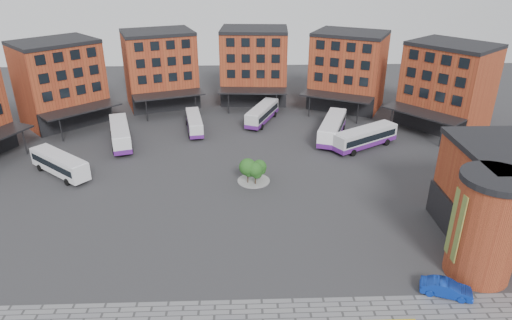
{
  "coord_description": "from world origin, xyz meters",
  "views": [
    {
      "loc": [
        0.36,
        -42.95,
        28.74
      ],
      "look_at": [
        2.26,
        10.21,
        4.0
      ],
      "focal_mm": 32.0,
      "sensor_mm": 36.0,
      "label": 1
    }
  ],
  "objects_px": {
    "bus_c": "(194,123)",
    "bus_f": "(365,137)",
    "bus_a": "(59,163)",
    "blue_car": "(446,288)",
    "bus_b": "(120,134)",
    "bus_d": "(262,113)",
    "bus_e": "(332,128)",
    "tree_island": "(253,169)"
  },
  "relations": [
    {
      "from": "blue_car",
      "to": "bus_f",
      "type": "bearing_deg",
      "value": 18.2
    },
    {
      "from": "bus_c",
      "to": "bus_e",
      "type": "relative_size",
      "value": 0.81
    },
    {
      "from": "bus_e",
      "to": "bus_c",
      "type": "bearing_deg",
      "value": -170.57
    },
    {
      "from": "bus_b",
      "to": "bus_e",
      "type": "xyz_separation_m",
      "value": [
        34.39,
        1.14,
        0.07
      ]
    },
    {
      "from": "bus_b",
      "to": "tree_island",
      "type": "bearing_deg",
      "value": -50.25
    },
    {
      "from": "bus_f",
      "to": "tree_island",
      "type": "bearing_deg",
      "value": -89.72
    },
    {
      "from": "bus_a",
      "to": "bus_e",
      "type": "xyz_separation_m",
      "value": [
        40.21,
        11.97,
        0.05
      ]
    },
    {
      "from": "tree_island",
      "to": "bus_e",
      "type": "bearing_deg",
      "value": 48.59
    },
    {
      "from": "tree_island",
      "to": "bus_b",
      "type": "distance_m",
      "value": 25.25
    },
    {
      "from": "bus_d",
      "to": "bus_e",
      "type": "xyz_separation_m",
      "value": [
        11.16,
        -8.27,
        0.2
      ]
    },
    {
      "from": "bus_c",
      "to": "bus_f",
      "type": "distance_m",
      "value": 28.75
    },
    {
      "from": "bus_a",
      "to": "blue_car",
      "type": "relative_size",
      "value": 2.19
    },
    {
      "from": "bus_d",
      "to": "blue_car",
      "type": "height_order",
      "value": "bus_d"
    },
    {
      "from": "bus_d",
      "to": "tree_island",
      "type": "bearing_deg",
      "value": -72.58
    },
    {
      "from": "bus_d",
      "to": "bus_f",
      "type": "relative_size",
      "value": 0.98
    },
    {
      "from": "bus_d",
      "to": "bus_e",
      "type": "distance_m",
      "value": 13.89
    },
    {
      "from": "bus_c",
      "to": "blue_car",
      "type": "relative_size",
      "value": 2.24
    },
    {
      "from": "bus_b",
      "to": "blue_car",
      "type": "bearing_deg",
      "value": -60.49
    },
    {
      "from": "bus_c",
      "to": "bus_f",
      "type": "xyz_separation_m",
      "value": [
        27.52,
        -8.3,
        0.27
      ]
    },
    {
      "from": "bus_c",
      "to": "bus_d",
      "type": "bearing_deg",
      "value": 9.06
    },
    {
      "from": "blue_car",
      "to": "bus_d",
      "type": "bearing_deg",
      "value": 37.55
    },
    {
      "from": "bus_c",
      "to": "bus_f",
      "type": "bearing_deg",
      "value": -26.29
    },
    {
      "from": "bus_d",
      "to": "blue_car",
      "type": "xyz_separation_m",
      "value": [
        14.52,
        -46.15,
        -0.93
      ]
    },
    {
      "from": "bus_e",
      "to": "tree_island",
      "type": "bearing_deg",
      "value": -111.48
    },
    {
      "from": "bus_b",
      "to": "bus_d",
      "type": "bearing_deg",
      "value": 5.8
    },
    {
      "from": "bus_a",
      "to": "blue_car",
      "type": "distance_m",
      "value": 50.7
    },
    {
      "from": "bus_b",
      "to": "blue_car",
      "type": "distance_m",
      "value": 52.68
    },
    {
      "from": "bus_f",
      "to": "blue_car",
      "type": "xyz_separation_m",
      "value": [
        -1.12,
        -33.85,
        -1.04
      ]
    },
    {
      "from": "bus_a",
      "to": "bus_c",
      "type": "xyz_separation_m",
      "value": [
        17.16,
        16.24,
        -0.32
      ]
    },
    {
      "from": "bus_e",
      "to": "bus_f",
      "type": "relative_size",
      "value": 1.11
    },
    {
      "from": "bus_a",
      "to": "bus_f",
      "type": "relative_size",
      "value": 0.88
    },
    {
      "from": "bus_c",
      "to": "bus_e",
      "type": "distance_m",
      "value": 23.45
    },
    {
      "from": "tree_island",
      "to": "bus_f",
      "type": "bearing_deg",
      "value": 32.06
    },
    {
      "from": "blue_car",
      "to": "tree_island",
      "type": "bearing_deg",
      "value": 56.71
    },
    {
      "from": "bus_c",
      "to": "blue_car",
      "type": "height_order",
      "value": "bus_c"
    },
    {
      "from": "bus_b",
      "to": "bus_a",
      "type": "bearing_deg",
      "value": -134.52
    },
    {
      "from": "bus_e",
      "to": "bus_a",
      "type": "bearing_deg",
      "value": -143.49
    },
    {
      "from": "bus_c",
      "to": "bus_a",
      "type": "bearing_deg",
      "value": -146.08
    },
    {
      "from": "bus_a",
      "to": "bus_c",
      "type": "relative_size",
      "value": 0.98
    },
    {
      "from": "tree_island",
      "to": "bus_f",
      "type": "xyz_separation_m",
      "value": [
        17.93,
        11.23,
        -0.19
      ]
    },
    {
      "from": "bus_a",
      "to": "bus_b",
      "type": "xyz_separation_m",
      "value": [
        5.82,
        10.83,
        -0.02
      ]
    },
    {
      "from": "bus_d",
      "to": "bus_e",
      "type": "relative_size",
      "value": 0.89
    }
  ]
}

